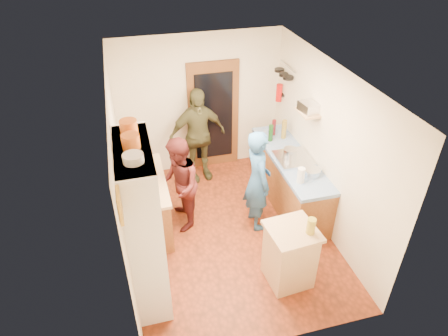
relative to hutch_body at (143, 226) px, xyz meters
name	(u,v)px	position (x,y,z in m)	size (l,w,h in m)	color
floor	(228,231)	(1.30, 0.80, -1.11)	(3.00, 4.00, 0.02)	maroon
ceiling	(230,74)	(1.30, 0.80, 1.51)	(3.00, 4.00, 0.02)	silver
wall_back	(200,104)	(1.30, 2.81, 0.20)	(3.00, 0.02, 2.60)	beige
wall_front	(282,267)	(1.30, -1.21, 0.20)	(3.00, 0.02, 2.60)	beige
wall_left	(120,178)	(-0.21, 0.80, 0.20)	(0.02, 4.00, 2.60)	beige
wall_right	(326,148)	(2.81, 0.80, 0.20)	(0.02, 4.00, 2.60)	beige
door_frame	(214,116)	(1.55, 2.77, -0.05)	(0.95, 0.06, 2.10)	brown
door_glass	(214,117)	(1.55, 2.74, -0.05)	(0.70, 0.02, 1.70)	black
hutch_body	(143,226)	(0.00, 0.00, 0.00)	(0.40, 1.20, 2.20)	white
hutch_top_shelf	(132,150)	(0.00, 0.00, 1.08)	(0.40, 1.14, 0.04)	white
plate_stack	(133,158)	(0.00, -0.27, 1.14)	(0.21, 0.21, 0.09)	white
orange_pot_a	(131,141)	(0.00, 0.02, 1.18)	(0.19, 0.19, 0.16)	orange
orange_pot_b	(129,127)	(0.00, 0.32, 1.19)	(0.20, 0.20, 0.17)	orange
left_counter_base	(147,205)	(0.10, 1.25, -0.68)	(0.60, 1.40, 0.85)	brown
left_counter_top	(144,182)	(0.10, 1.25, -0.23)	(0.64, 1.44, 0.05)	tan
toaster	(149,191)	(0.15, 0.83, -0.10)	(0.26, 0.17, 0.19)	white
kettle	(141,184)	(0.05, 1.05, -0.11)	(0.16, 0.16, 0.18)	white
orange_bowl	(148,172)	(0.18, 1.38, -0.16)	(0.18, 0.18, 0.08)	orange
chopping_board	(142,160)	(0.12, 1.80, -0.19)	(0.30, 0.22, 0.03)	tan
right_counter_base	(288,180)	(2.50, 1.30, -0.68)	(0.60, 2.20, 0.84)	brown
right_counter_top	(291,158)	(2.50, 1.30, -0.23)	(0.62, 2.22, 0.06)	#104EA9
hob	(293,158)	(2.50, 1.22, -0.18)	(0.55, 0.58, 0.04)	silver
pot_on_hob	(290,153)	(2.45, 1.25, -0.09)	(0.22, 0.22, 0.14)	silver
bottle_a	(271,133)	(2.35, 1.88, -0.05)	(0.08, 0.08, 0.30)	#143F14
bottle_b	(274,127)	(2.48, 2.08, -0.06)	(0.07, 0.07, 0.29)	#591419
bottle_c	(284,129)	(2.61, 1.92, -0.03)	(0.09, 0.09, 0.34)	olive
paper_towel	(301,175)	(2.35, 0.61, -0.08)	(0.11, 0.11, 0.24)	white
mixing_bowl	(312,172)	(2.60, 0.74, -0.15)	(0.26, 0.26, 0.10)	silver
island_base	(289,256)	(1.83, -0.34, -0.67)	(0.55, 0.55, 0.86)	tan
island_top	(293,231)	(1.83, -0.34, -0.22)	(0.62, 0.62, 0.05)	tan
cutting_board	(287,229)	(1.78, -0.30, -0.21)	(0.35, 0.28, 0.02)	white
oil_jar	(311,226)	(2.02, -0.45, -0.08)	(0.11, 0.11, 0.22)	#AD9E2D
pan_rail	(288,66)	(2.76, 2.33, 0.95)	(0.02, 0.02, 0.65)	silver
pan_hang_a	(288,78)	(2.70, 2.15, 0.82)	(0.18, 0.18, 0.05)	black
pan_hang_b	(284,75)	(2.70, 2.35, 0.80)	(0.16, 0.16, 0.05)	black
pan_hang_c	(279,70)	(2.70, 2.55, 0.81)	(0.17, 0.17, 0.05)	black
wall_shelf	(308,113)	(2.67, 1.25, 0.60)	(0.26, 0.42, 0.03)	tan
radio	(308,107)	(2.67, 1.25, 0.69)	(0.22, 0.30, 0.15)	silver
ext_bracket	(282,95)	(2.77, 2.50, 0.35)	(0.06, 0.10, 0.04)	black
fire_extinguisher	(279,93)	(2.71, 2.50, 0.40)	(0.11, 0.11, 0.32)	red
picture_frame	(120,205)	(-0.18, -0.75, 0.95)	(0.03, 0.25, 0.30)	gold
person_hob	(260,181)	(1.81, 0.85, -0.26)	(0.62, 0.40, 1.69)	#2A5A93
person_left	(181,183)	(0.64, 1.19, -0.32)	(0.76, 0.59, 1.56)	#4A1818
person_back	(198,136)	(1.17, 2.40, -0.21)	(1.05, 0.44, 1.79)	#404024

